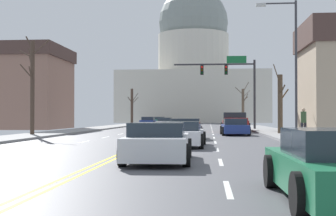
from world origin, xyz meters
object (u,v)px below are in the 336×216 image
Objects in this scene: street_lamp_right at (291,56)px; sedan_oncoming_00 at (165,123)px; pickup_truck_near_00 at (235,123)px; sedan_near_01 at (235,127)px; sedan_near_04 at (158,143)px; sedan_near_02 at (186,129)px; sedan_near_03 at (182,135)px; pedestrian_00 at (304,121)px; sedan_oncoming_02 at (160,121)px; bicycle_parked at (304,132)px; sedan_oncoming_01 at (148,121)px; signal_gantry at (232,77)px.

sedan_oncoming_00 is at bearing 109.96° from street_lamp_right.
sedan_near_01 is (-0.39, -6.75, -0.18)m from pickup_truck_near_00.
pickup_truck_near_00 is 1.20× the size of sedan_near_04.
sedan_near_02 reaches higher than sedan_oncoming_00.
pedestrian_00 is (6.96, 7.75, 0.56)m from sedan_near_03.
sedan_near_02 is 7.18m from pedestrian_00.
sedan_oncoming_02 is 53.50m from bicycle_parked.
sedan_near_04 is (-0.18, -14.02, -0.00)m from sedan_near_02.
pedestrian_00 is (7.30, 14.85, 0.53)m from sedan_near_04.
sedan_oncoming_01 is at bearing 113.57° from pickup_truck_near_00.
street_lamp_right reaches higher than pedestrian_00.
street_lamp_right is 29.10m from sedan_oncoming_00.
sedan_oncoming_01 is at bearing 99.35° from sedan_near_03.
street_lamp_right is 4.59× the size of pedestrian_00.
sedan_oncoming_00 is (-7.36, 13.69, -0.18)m from pickup_truck_near_00.
sedan_near_01 is 0.96× the size of sedan_near_03.
sedan_near_04 is at bearing -116.18° from pedestrian_00.
sedan_near_02 is 14.02m from sedan_near_04.
bicycle_parked is (2.92, -14.84, -0.26)m from pickup_truck_near_00.
sedan_near_04 is 1.09× the size of sedan_oncoming_01.
pickup_truck_near_00 is at bearing 74.01° from sedan_near_02.
pickup_truck_near_00 is 13.19m from sedan_near_02.
street_lamp_right reaches higher than sedan_oncoming_01.
sedan_near_02 is at bearing -105.99° from pickup_truck_near_00.
signal_gantry is at bearing -72.10° from sedan_oncoming_02.
sedan_oncoming_01 is at bearing 97.70° from sedan_near_04.
pickup_truck_near_00 is at bearing -89.93° from signal_gantry.
sedan_oncoming_02 is (-10.41, 36.98, -0.19)m from pickup_truck_near_00.
bicycle_parked is (10.28, -28.53, -0.08)m from sedan_oncoming_00.
sedan_oncoming_01 is (-6.94, 51.37, 0.01)m from sedan_near_04.
sedan_near_03 is at bearing -98.10° from signal_gantry.
sedan_near_01 is at bearing 76.50° from sedan_near_03.
sedan_near_03 is (-5.94, -6.24, -4.31)m from street_lamp_right.
sedan_near_01 is 44.86m from sedan_oncoming_02.
signal_gantry is 18.38m from sedan_near_02.
sedan_near_03 is 1.07× the size of sedan_oncoming_01.
bicycle_parked is (6.39, 4.76, -0.06)m from sedan_near_03.
sedan_oncoming_00 is at bearing 95.01° from sedan_near_04.
sedan_near_04 is at bearing -119.59° from bicycle_parked.
street_lamp_right is 4.49× the size of bicycle_parked.
pickup_truck_near_00 is at bearing 79.95° from sedan_near_03.
sedan_near_03 is 33.52m from sedan_oncoming_00.
sedan_near_03 is (-3.09, -12.85, -0.02)m from sedan_near_01.
sedan_oncoming_02 is (-10.41, 32.23, -4.60)m from signal_gantry.
sedan_near_04 is 2.69× the size of pedestrian_00.
sedan_oncoming_02 is 50.76m from pedestrian_00.
sedan_oncoming_01 is at bearing 109.18° from street_lamp_right.
pedestrian_00 reaches higher than sedan_near_04.
pickup_truck_near_00 is 1.31× the size of sedan_near_02.
sedan_oncoming_00 is 2.62× the size of pedestrian_00.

